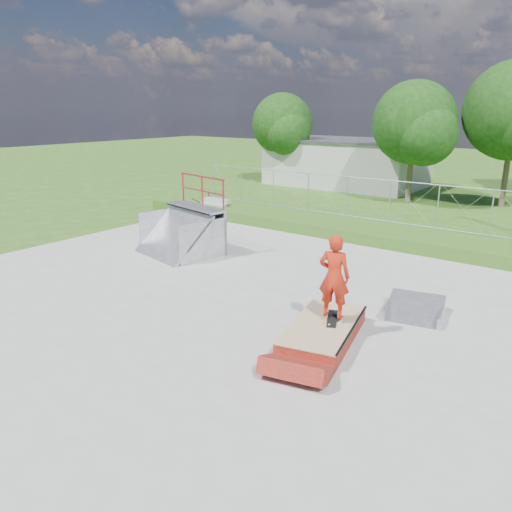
{
  "coord_description": "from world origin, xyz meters",
  "views": [
    {
      "loc": [
        8.04,
        -9.41,
        5.21
      ],
      "look_at": [
        -0.26,
        1.54,
        1.1
      ],
      "focal_mm": 35.0,
      "sensor_mm": 36.0,
      "label": 1
    }
  ],
  "objects_px": {
    "flat_bank_ramp": "(414,309)",
    "skater": "(334,279)",
    "quarter_pipe": "(178,217)",
    "grind_box": "(323,332)"
  },
  "relations": [
    {
      "from": "flat_bank_ramp",
      "to": "skater",
      "type": "bearing_deg",
      "value": -126.99
    },
    {
      "from": "quarter_pipe",
      "to": "skater",
      "type": "xyz_separation_m",
      "value": [
        7.9,
        -2.77,
        0.06
      ]
    },
    {
      "from": "flat_bank_ramp",
      "to": "grind_box",
      "type": "bearing_deg",
      "value": -126.42
    },
    {
      "from": "quarter_pipe",
      "to": "flat_bank_ramp",
      "type": "bearing_deg",
      "value": 8.9
    },
    {
      "from": "grind_box",
      "to": "skater",
      "type": "bearing_deg",
      "value": 57.55
    },
    {
      "from": "flat_bank_ramp",
      "to": "quarter_pipe",
      "type": "bearing_deg",
      "value": 165.64
    },
    {
      "from": "skater",
      "to": "quarter_pipe",
      "type": "bearing_deg",
      "value": -34.32
    },
    {
      "from": "flat_bank_ramp",
      "to": "skater",
      "type": "relative_size",
      "value": 0.75
    },
    {
      "from": "grind_box",
      "to": "quarter_pipe",
      "type": "xyz_separation_m",
      "value": [
        -7.82,
        3.02,
        1.18
      ]
    },
    {
      "from": "quarter_pipe",
      "to": "skater",
      "type": "relative_size",
      "value": 1.41
    }
  ]
}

